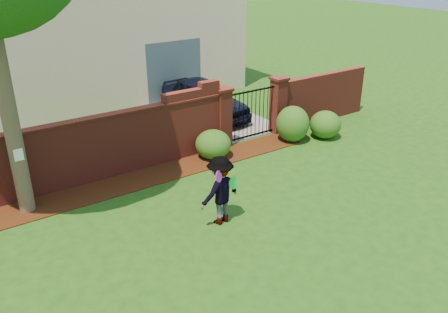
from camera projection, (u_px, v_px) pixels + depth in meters
ground at (235, 228)px, 10.33m from camera, size 80.00×80.00×0.01m
mulch_bed at (133, 181)px, 12.34m from camera, size 11.10×1.08×0.03m
brick_wall at (81, 151)px, 11.92m from camera, size 8.70×0.31×2.16m
brick_wall_return at (321, 98)px, 16.40m from camera, size 4.00×0.25×1.70m
pillar_left at (223, 117)px, 14.18m from camera, size 0.50×0.50×1.88m
pillar_right at (278, 105)px, 15.32m from camera, size 0.50×0.50×1.88m
iron_gate at (252, 114)px, 14.79m from camera, size 1.78×0.03×1.60m
driveway at (188, 107)px, 18.15m from camera, size 3.20×8.00×0.01m
house at (81, 17)px, 18.57m from camera, size 12.40×6.40×6.30m
car at (209, 100)px, 16.70m from camera, size 1.81×4.10×1.37m
paper_notice at (19, 155)px, 10.27m from camera, size 0.20×0.01×0.28m
shrub_left at (213, 144)px, 13.60m from camera, size 1.05×1.05×0.86m
shrub_middle at (293, 124)px, 14.74m from camera, size 1.05×1.05×1.16m
shrub_right at (325, 125)px, 15.06m from camera, size 1.01×1.01×0.90m
man at (221, 191)px, 10.21m from camera, size 1.11×0.74×1.60m
frisbee_purple at (219, 176)px, 9.70m from camera, size 0.25×0.19×0.25m
frisbee_green at (234, 183)px, 10.18m from camera, size 0.30×0.11×0.29m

